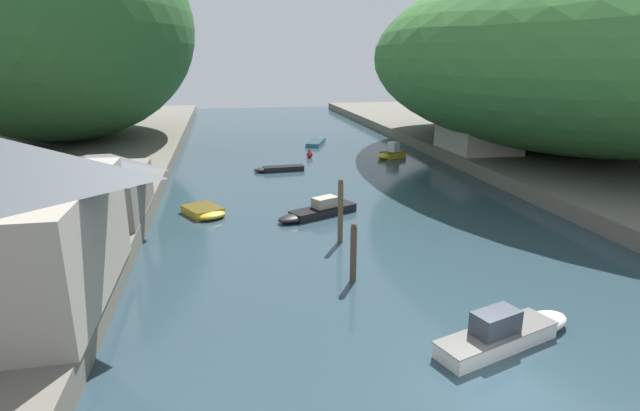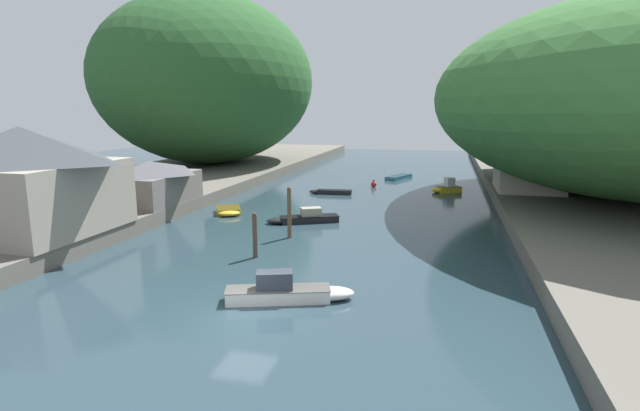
{
  "view_description": "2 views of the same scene",
  "coord_description": "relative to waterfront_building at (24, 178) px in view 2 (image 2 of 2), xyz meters",
  "views": [
    {
      "loc": [
        -8.49,
        -12.48,
        10.24
      ],
      "look_at": [
        -2.66,
        17.36,
        1.17
      ],
      "focal_mm": 28.0,
      "sensor_mm": 36.0,
      "label": 1
    },
    {
      "loc": [
        8.51,
        -19.72,
        9.21
      ],
      "look_at": [
        -0.6,
        16.6,
        1.92
      ],
      "focal_mm": 28.0,
      "sensor_mm": 36.0,
      "label": 2
    }
  ],
  "objects": [
    {
      "name": "water_surface",
      "position": [
        18.13,
        23.1,
        -4.76
      ],
      "size": [
        130.0,
        130.0,
        0.0
      ],
      "primitive_type": "plane",
      "color": "#283D47",
      "rests_on": "ground"
    },
    {
      "name": "left_bank",
      "position": [
        -6.21,
        23.1,
        -4.17
      ],
      "size": [
        22.0,
        120.0,
        1.17
      ],
      "color": "#666056",
      "rests_on": "ground"
    },
    {
      "name": "right_bank",
      "position": [
        42.48,
        23.1,
        -4.17
      ],
      "size": [
        22.0,
        120.0,
        1.17
      ],
      "color": "#666056",
      "rests_on": "ground"
    },
    {
      "name": "hillside_left",
      "position": [
        -7.31,
        42.66,
        8.5
      ],
      "size": [
        28.95,
        40.52,
        24.16
      ],
      "color": "#285628",
      "rests_on": "left_bank"
    },
    {
      "name": "hillside_right",
      "position": [
        43.58,
        26.6,
        5.37
      ],
      "size": [
        36.58,
        51.21,
        17.91
      ],
      "color": "#387033",
      "rests_on": "right_bank"
    },
    {
      "name": "waterfront_building",
      "position": [
        0.0,
        0.0,
        0.0
      ],
      "size": [
        10.6,
        10.44,
        6.93
      ],
      "color": "gray",
      "rests_on": "left_bank"
    },
    {
      "name": "boathouse_shed",
      "position": [
        1.77,
        11.3,
        -1.72
      ],
      "size": [
        6.47,
        8.94,
        3.61
      ],
      "color": "slate",
      "rests_on": "left_bank"
    },
    {
      "name": "right_bank_cottage",
      "position": [
        34.82,
        26.63,
        -1.31
      ],
      "size": [
        6.52,
        8.13,
        4.39
      ],
      "color": "#B2A899",
      "rests_on": "right_bank"
    },
    {
      "name": "boat_cabin_cruiser",
      "position": [
        26.93,
        30.13,
        -4.26
      ],
      "size": [
        3.55,
        2.76,
        1.67
      ],
      "rotation": [
        0.0,
        0.0,
        2.05
      ],
      "color": "gold",
      "rests_on": "water_surface"
    },
    {
      "name": "boat_navy_launch",
      "position": [
        21.03,
        40.86,
        -4.54
      ],
      "size": [
        3.72,
        6.47,
        0.45
      ],
      "rotation": [
        0.0,
        0.0,
        5.92
      ],
      "color": "teal",
      "rests_on": "water_surface"
    },
    {
      "name": "boat_open_rowboat",
      "position": [
        8.19,
        13.47,
        -4.5
      ],
      "size": [
        3.29,
        3.83,
        0.53
      ],
      "rotation": [
        0.0,
        0.0,
        3.63
      ],
      "color": "gold",
      "rests_on": "water_surface"
    },
    {
      "name": "boat_far_upstream",
      "position": [
        14.48,
        26.07,
        -4.53
      ],
      "size": [
        4.78,
        1.53,
        0.46
      ],
      "rotation": [
        0.0,
        0.0,
        1.66
      ],
      "color": "black",
      "rests_on": "water_surface"
    },
    {
      "name": "boat_far_right_bank",
      "position": [
        19.64,
        -4.66,
        -4.3
      ],
      "size": [
        6.37,
        3.22,
        1.5
      ],
      "rotation": [
        0.0,
        0.0,
        5.03
      ],
      "color": "silver",
      "rests_on": "water_surface"
    },
    {
      "name": "boat_red_skiff",
      "position": [
        15.51,
        11.85,
        -4.39
      ],
      "size": [
        5.95,
        3.86,
        1.21
      ],
      "rotation": [
        0.0,
        0.0,
        2.03
      ],
      "color": "black",
      "rests_on": "water_surface"
    },
    {
      "name": "mooring_post_nearest",
      "position": [
        15.35,
        1.67,
        -3.3
      ],
      "size": [
        0.31,
        0.31,
        2.9
      ],
      "color": "#4C3D2D",
      "rests_on": "water_surface"
    },
    {
      "name": "mooring_post_second",
      "position": [
        15.95,
        6.88,
        -2.88
      ],
      "size": [
        0.3,
        0.3,
        3.74
      ],
      "color": "brown",
      "rests_on": "water_surface"
    },
    {
      "name": "channel_buoy_near",
      "position": [
        18.55,
        31.96,
        -4.37
      ],
      "size": [
        0.66,
        0.66,
        0.99
      ],
      "color": "red",
      "rests_on": "water_surface"
    },
    {
      "name": "person_on_quay",
      "position": [
        3.03,
        4.55,
        -2.61
      ],
      "size": [
        0.27,
        0.41,
        1.69
      ],
      "rotation": [
        0.0,
        0.0,
        1.43
      ],
      "color": "#282D3D",
      "rests_on": "left_bank"
    },
    {
      "name": "person_by_boathouse",
      "position": [
        3.97,
        9.16,
        -2.61
      ],
      "size": [
        0.24,
        0.39,
        1.69
      ],
      "rotation": [
        0.0,
        0.0,
        1.52
      ],
      "color": "#282D3D",
      "rests_on": "left_bank"
    }
  ]
}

